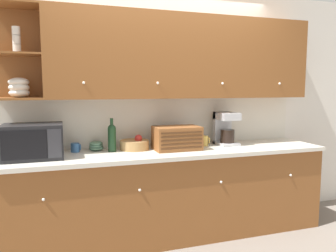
{
  "coord_description": "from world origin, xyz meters",
  "views": [
    {
      "loc": [
        -1.04,
        -3.43,
        1.53
      ],
      "look_at": [
        0.0,
        -0.23,
        1.13
      ],
      "focal_mm": 35.0,
      "sensor_mm": 36.0,
      "label": 1
    }
  ],
  "objects": [
    {
      "name": "bowl_stack_on_counter",
      "position": [
        -0.73,
        -0.11,
        0.95
      ],
      "size": [
        0.15,
        0.15,
        0.09
      ],
      "color": "slate",
      "rests_on": "counter_unit"
    },
    {
      "name": "ground_plane",
      "position": [
        0.0,
        0.0,
        0.0
      ],
      "size": [
        24.0,
        24.0,
        0.0
      ],
      "primitive_type": "plane",
      "color": "slate"
    },
    {
      "name": "microwave",
      "position": [
        -1.29,
        -0.32,
        1.06
      ],
      "size": [
        0.51,
        0.38,
        0.31
      ],
      "color": "black",
      "rests_on": "counter_unit"
    },
    {
      "name": "counter_unit",
      "position": [
        0.0,
        -0.32,
        0.45
      ],
      "size": [
        3.25,
        0.68,
        0.9
      ],
      "color": "brown",
      "rests_on": "ground_plane"
    },
    {
      "name": "bread_box",
      "position": [
        0.06,
        -0.32,
        1.02
      ],
      "size": [
        0.46,
        0.3,
        0.24
      ],
      "color": "brown",
      "rests_on": "counter_unit"
    },
    {
      "name": "wall_back",
      "position": [
        0.0,
        0.03,
        1.3
      ],
      "size": [
        5.63,
        0.06,
        2.6
      ],
      "color": "silver",
      "rests_on": "ground_plane"
    },
    {
      "name": "mug",
      "position": [
        -0.93,
        -0.14,
        0.94
      ],
      "size": [
        0.1,
        0.09,
        0.09
      ],
      "color": "#38669E",
      "rests_on": "counter_unit"
    },
    {
      "name": "fruit_basket",
      "position": [
        -0.35,
        -0.18,
        0.95
      ],
      "size": [
        0.3,
        0.3,
        0.16
      ],
      "color": "#A87F4C",
      "rests_on": "counter_unit"
    },
    {
      "name": "mug_blue_second",
      "position": [
        0.43,
        -0.2,
        0.95
      ],
      "size": [
        0.1,
        0.09,
        0.11
      ],
      "color": "gold",
      "rests_on": "counter_unit"
    },
    {
      "name": "coffee_maker",
      "position": [
        0.68,
        -0.2,
        1.09
      ],
      "size": [
        0.2,
        0.28,
        0.36
      ],
      "color": "#B7B7BC",
      "rests_on": "counter_unit"
    },
    {
      "name": "backsplash_panel",
      "position": [
        0.0,
        -0.01,
        1.16
      ],
      "size": [
        3.23,
        0.01,
        0.52
      ],
      "color": "silver",
      "rests_on": "counter_unit"
    },
    {
      "name": "upper_cabinets",
      "position": [
        0.17,
        -0.16,
        1.84
      ],
      "size": [
        3.23,
        0.35,
        0.85
      ],
      "color": "brown",
      "rests_on": "backsplash_panel"
    },
    {
      "name": "wine_bottle",
      "position": [
        -0.58,
        -0.22,
        1.05
      ],
      "size": [
        0.08,
        0.08,
        0.33
      ],
      "color": "#19381E",
      "rests_on": "counter_unit"
    }
  ]
}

